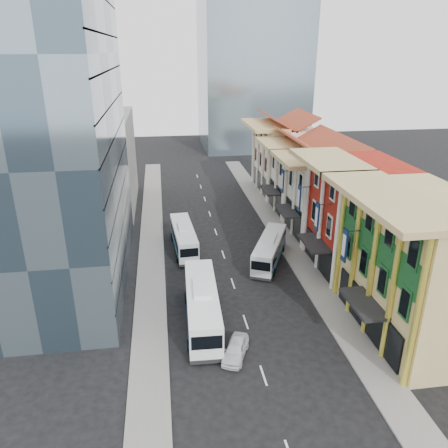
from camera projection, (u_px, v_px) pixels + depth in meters
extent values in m
plane|color=black|center=(267.00, 385.00, 31.87)|extent=(200.00, 200.00, 0.00)
cube|color=slate|center=(292.00, 250.00, 53.18)|extent=(3.00, 90.00, 0.15)
cube|color=slate|center=(151.00, 259.00, 50.89)|extent=(3.00, 90.00, 0.15)
cube|color=tan|center=(420.00, 267.00, 36.11)|extent=(8.00, 14.00, 12.00)
cube|color=#A11F12|center=(358.00, 216.00, 47.13)|extent=(8.00, 10.00, 12.00)
cube|color=white|center=(326.00, 198.00, 56.22)|extent=(8.00, 9.00, 10.00)
cube|color=white|center=(304.00, 178.00, 64.48)|extent=(8.00, 9.00, 10.00)
cube|color=white|center=(285.00, 159.00, 73.93)|extent=(8.00, 12.00, 11.00)
cube|color=#405565|center=(51.00, 137.00, 41.42)|extent=(12.00, 26.00, 30.00)
cube|color=gray|center=(99.00, 162.00, 65.66)|extent=(10.00, 18.00, 14.00)
imported|color=silver|center=(236.00, 349.00, 34.59)|extent=(3.04, 4.28, 1.35)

